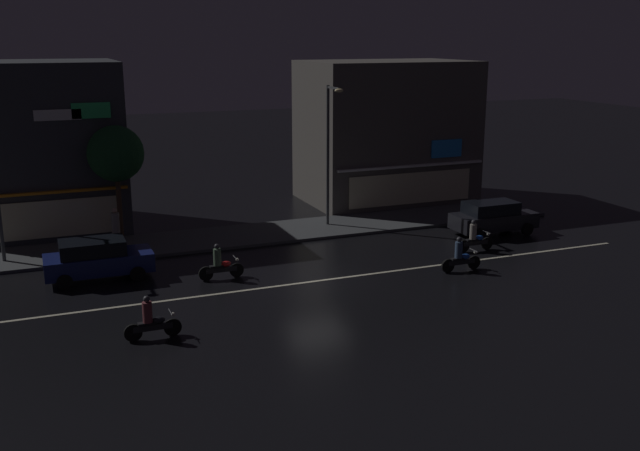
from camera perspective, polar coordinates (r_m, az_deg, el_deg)
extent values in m
plane|color=black|center=(29.99, -0.19, -4.36)|extent=(140.00, 140.00, 0.00)
cube|color=beige|center=(29.99, -0.19, -4.35)|extent=(30.33, 0.16, 0.01)
cube|color=#424447|center=(36.93, -4.61, -0.64)|extent=(31.92, 3.90, 0.14)
cube|color=#383A3F|center=(39.68, -20.47, 5.76)|extent=(7.12, 6.46, 8.55)
cube|color=orange|center=(36.66, -20.05, 2.46)|extent=(6.76, 0.24, 0.12)
cube|color=#33E572|center=(36.28, -17.45, 8.56)|extent=(1.77, 0.08, 0.74)
cube|color=white|center=(36.20, -19.80, 8.13)|extent=(2.10, 0.08, 0.50)
cube|color=beige|center=(36.99, -19.88, 0.51)|extent=(5.70, 0.06, 1.80)
cube|color=#56514C|center=(44.47, 5.16, 7.33)|extent=(9.67, 6.47, 8.34)
cube|color=white|center=(41.77, 7.20, 4.63)|extent=(9.19, 0.24, 0.12)
cube|color=#268CF2|center=(42.81, 9.86, 5.95)|extent=(1.97, 0.08, 1.02)
cube|color=beige|center=(42.06, 7.10, 2.90)|extent=(7.74, 0.06, 1.80)
cylinder|color=#47494C|center=(37.68, 0.61, 5.43)|extent=(0.16, 0.16, 7.21)
cube|color=#47494C|center=(36.64, 1.05, 10.69)|extent=(0.10, 1.40, 0.10)
ellipsoid|color=#F9E099|center=(36.00, 1.49, 10.49)|extent=(0.44, 0.32, 0.20)
cylinder|color=gray|center=(35.08, -15.64, -0.40)|extent=(0.38, 0.38, 1.71)
sphere|color=tan|center=(34.85, -15.75, 1.14)|extent=(0.22, 0.22, 0.22)
cylinder|color=#473323|center=(36.31, -15.38, 1.31)|extent=(0.24, 0.24, 3.17)
sphere|color=#194723|center=(35.82, -15.67, 5.44)|extent=(2.66, 2.66, 2.66)
cube|color=navy|center=(31.42, -16.88, -2.80)|extent=(4.30, 1.78, 0.76)
cube|color=black|center=(31.21, -17.36, -1.65)|extent=(2.58, 1.57, 0.60)
cube|color=#F9F2CC|center=(32.18, -13.26, -1.96)|extent=(0.08, 0.20, 0.12)
cube|color=#F9F2CC|center=(31.03, -12.91, -2.55)|extent=(0.08, 0.20, 0.12)
cylinder|color=black|center=(32.51, -14.49, -2.75)|extent=(0.62, 0.20, 0.62)
cylinder|color=black|center=(30.82, -14.04, -3.68)|extent=(0.62, 0.20, 0.62)
cylinder|color=black|center=(32.31, -19.48, -3.24)|extent=(0.62, 0.20, 0.62)
cylinder|color=black|center=(30.61, -19.31, -4.20)|extent=(0.62, 0.20, 0.62)
cube|color=black|center=(37.98, 13.41, 0.40)|extent=(4.30, 1.78, 0.76)
cube|color=black|center=(37.71, 13.20, 1.37)|extent=(2.58, 1.57, 0.60)
cube|color=#F9F2CC|center=(39.66, 15.41, 1.01)|extent=(0.08, 0.20, 0.12)
cube|color=#F9F2CC|center=(38.73, 16.48, 0.62)|extent=(0.08, 0.20, 0.12)
cylinder|color=black|center=(39.58, 14.32, 0.34)|extent=(0.62, 0.20, 0.62)
cylinder|color=black|center=(38.21, 15.88, -0.27)|extent=(0.62, 0.20, 0.62)
cylinder|color=black|center=(38.01, 10.85, -0.04)|extent=(0.62, 0.20, 0.62)
cylinder|color=black|center=(36.58, 12.35, -0.70)|extent=(0.62, 0.20, 0.62)
cylinder|color=black|center=(35.14, 12.91, -1.37)|extent=(0.60, 0.08, 0.60)
cylinder|color=black|center=(34.44, 11.12, -1.60)|extent=(0.60, 0.10, 0.60)
cube|color=black|center=(34.76, 12.03, -1.33)|extent=(1.30, 0.14, 0.20)
ellipsoid|color=#1E4CB2|center=(34.81, 12.33, -0.95)|extent=(0.44, 0.26, 0.24)
cube|color=black|center=(34.61, 11.77, -1.12)|extent=(0.56, 0.22, 0.10)
cylinder|color=slate|center=(34.97, 12.89, -0.51)|extent=(0.03, 0.60, 0.03)
sphere|color=white|center=(35.05, 13.00, -0.66)|extent=(0.14, 0.14, 0.14)
cylinder|color=gray|center=(34.53, 11.88, -0.48)|extent=(0.32, 0.32, 0.70)
sphere|color=#333338|center=(34.42, 11.91, 0.26)|extent=(0.22, 0.22, 0.22)
cylinder|color=black|center=(25.12, -11.43, -7.78)|extent=(0.60, 0.08, 0.60)
cylinder|color=black|center=(24.95, -14.39, -8.12)|extent=(0.60, 0.10, 0.60)
cube|color=black|center=(24.99, -12.92, -7.74)|extent=(1.30, 0.14, 0.20)
ellipsoid|color=black|center=(24.94, -12.49, -7.22)|extent=(0.44, 0.26, 0.24)
cube|color=black|center=(24.91, -13.39, -7.47)|extent=(0.56, 0.22, 0.10)
cylinder|color=slate|center=(24.91, -11.61, -6.63)|extent=(0.03, 0.60, 0.03)
sphere|color=white|center=(24.96, -11.39, -6.82)|extent=(0.14, 0.14, 0.14)
cylinder|color=brown|center=(24.77, -13.33, -6.60)|extent=(0.32, 0.32, 0.70)
sphere|color=#333338|center=(24.61, -13.40, -5.60)|extent=(0.22, 0.22, 0.22)
cylinder|color=black|center=(32.10, 11.93, -2.84)|extent=(0.60, 0.08, 0.60)
cylinder|color=black|center=(31.42, 9.95, -3.12)|extent=(0.60, 0.10, 0.60)
cube|color=black|center=(31.73, 10.96, -2.81)|extent=(1.30, 0.14, 0.20)
ellipsoid|color=#1E4CB2|center=(31.77, 11.29, -2.38)|extent=(0.44, 0.26, 0.24)
cube|color=black|center=(31.58, 10.67, -2.59)|extent=(0.56, 0.22, 0.10)
cylinder|color=slate|center=(31.92, 11.91, -1.91)|extent=(0.03, 0.60, 0.03)
sphere|color=white|center=(32.00, 12.03, -2.06)|extent=(0.14, 0.14, 0.14)
cylinder|color=#334766|center=(31.49, 10.78, -1.88)|extent=(0.32, 0.32, 0.70)
sphere|color=#333338|center=(31.37, 10.82, -1.08)|extent=(0.22, 0.22, 0.22)
cylinder|color=black|center=(30.61, -6.53, -3.47)|extent=(0.60, 0.08, 0.60)
cylinder|color=black|center=(30.31, -8.90, -3.74)|extent=(0.60, 0.10, 0.60)
cube|color=black|center=(30.42, -7.72, -3.43)|extent=(1.30, 0.14, 0.20)
ellipsoid|color=red|center=(30.40, -7.36, -2.99)|extent=(0.44, 0.26, 0.24)
cube|color=black|center=(30.33, -8.09, -3.20)|extent=(0.56, 0.22, 0.10)
cylinder|color=slate|center=(30.43, -6.65, -2.50)|extent=(0.03, 0.60, 0.03)
sphere|color=white|center=(30.48, -6.48, -2.66)|extent=(0.14, 0.14, 0.14)
cylinder|color=#4C664C|center=(30.22, -8.03, -2.47)|extent=(0.32, 0.32, 0.70)
sphere|color=#333338|center=(30.09, -8.06, -1.63)|extent=(0.22, 0.22, 0.22)
cone|color=orange|center=(32.65, -14.40, -2.74)|extent=(0.36, 0.36, 0.55)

